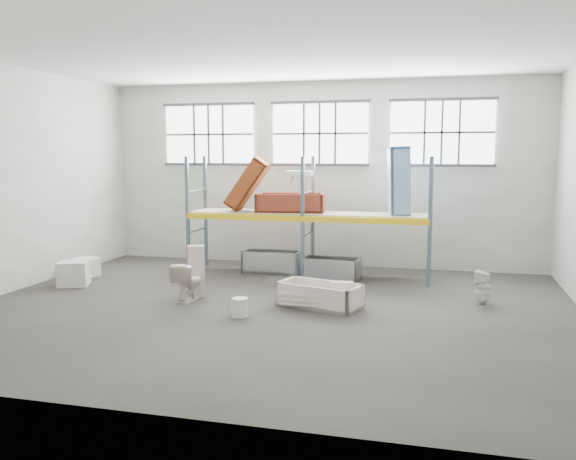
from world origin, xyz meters
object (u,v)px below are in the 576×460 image
(bathtub_beige, at_px, (320,295))
(steel_tub_left, at_px, (273,261))
(bucket, at_px, (240,307))
(blue_tub_upright, at_px, (399,181))
(toilet_white, at_px, (483,287))
(rust_tub_flat, at_px, (291,203))
(toilet_beige, at_px, (188,281))
(carton_near, at_px, (74,274))
(steel_tub_right, at_px, (331,268))
(cistern_tall, at_px, (196,271))

(bathtub_beige, distance_m, steel_tub_left, 3.76)
(bathtub_beige, height_order, bucket, bathtub_beige)
(steel_tub_left, distance_m, blue_tub_upright, 3.84)
(toilet_white, distance_m, blue_tub_upright, 3.52)
(steel_tub_left, bearing_deg, bathtub_beige, -59.50)
(rust_tub_flat, bearing_deg, toilet_beige, -112.86)
(bathtub_beige, bearing_deg, carton_near, -168.57)
(steel_tub_left, height_order, blue_tub_upright, blue_tub_upright)
(bathtub_beige, xyz_separation_m, steel_tub_left, (-1.91, 3.24, 0.03))
(blue_tub_upright, bearing_deg, toilet_beige, -140.45)
(toilet_beige, bearing_deg, bucket, 151.13)
(toilet_white, distance_m, steel_tub_right, 3.86)
(toilet_white, height_order, rust_tub_flat, rust_tub_flat)
(bathtub_beige, relative_size, toilet_white, 2.38)
(blue_tub_upright, xyz_separation_m, bucket, (-2.61, -4.31, -2.22))
(toilet_beige, bearing_deg, blue_tub_upright, -136.62)
(steel_tub_left, bearing_deg, toilet_white, -22.76)
(rust_tub_flat, bearing_deg, bathtub_beige, -66.03)
(steel_tub_right, bearing_deg, bathtub_beige, -84.35)
(bathtub_beige, bearing_deg, steel_tub_right, 111.83)
(steel_tub_right, bearing_deg, cistern_tall, -134.21)
(toilet_white, relative_size, bucket, 1.93)
(carton_near, bearing_deg, steel_tub_right, 21.69)
(toilet_white, xyz_separation_m, bucket, (-4.52, -2.19, -0.17))
(steel_tub_right, relative_size, rust_tub_flat, 0.83)
(steel_tub_left, relative_size, steel_tub_right, 1.06)
(bathtub_beige, xyz_separation_m, rust_tub_flat, (-1.40, 3.14, 1.58))
(cistern_tall, bearing_deg, blue_tub_upright, 14.02)
(toilet_white, distance_m, carton_near, 9.19)
(steel_tub_left, distance_m, steel_tub_right, 1.71)
(toilet_beige, xyz_separation_m, cistern_tall, (0.04, 0.36, 0.15))
(toilet_beige, distance_m, cistern_tall, 0.39)
(toilet_beige, height_order, rust_tub_flat, rust_tub_flat)
(blue_tub_upright, height_order, carton_near, blue_tub_upright)
(cistern_tall, distance_m, bucket, 1.97)
(blue_tub_upright, xyz_separation_m, carton_near, (-7.25, -2.73, -2.11))
(steel_tub_left, height_order, carton_near, carton_near)
(steel_tub_left, bearing_deg, cistern_tall, -105.47)
(toilet_beige, height_order, cistern_tall, cistern_tall)
(cistern_tall, xyz_separation_m, toilet_white, (5.95, 0.88, -0.21))
(rust_tub_flat, height_order, blue_tub_upright, blue_tub_upright)
(toilet_beige, xyz_separation_m, blue_tub_upright, (4.08, 3.37, 1.99))
(bathtub_beige, relative_size, carton_near, 2.49)
(toilet_beige, xyz_separation_m, toilet_white, (5.99, 1.24, -0.06))
(steel_tub_right, bearing_deg, toilet_beige, -130.86)
(bathtub_beige, height_order, cistern_tall, cistern_tall)
(cistern_tall, distance_m, blue_tub_upright, 5.36)
(cistern_tall, relative_size, rust_tub_flat, 0.65)
(toilet_beige, distance_m, bucket, 1.76)
(steel_tub_right, xyz_separation_m, bucket, (-1.04, -3.85, -0.08))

